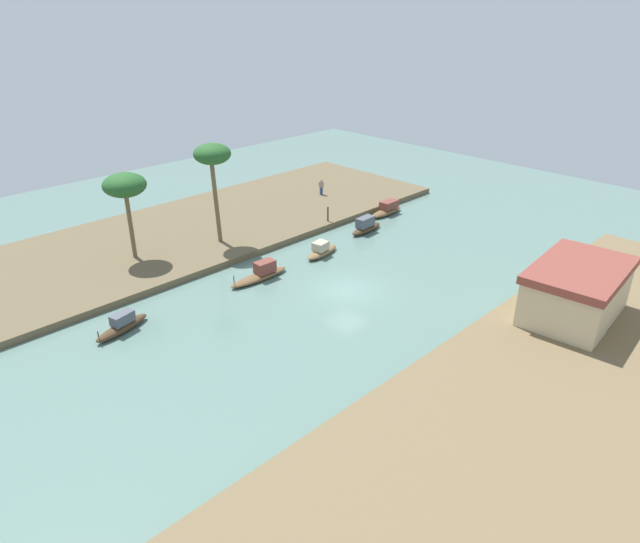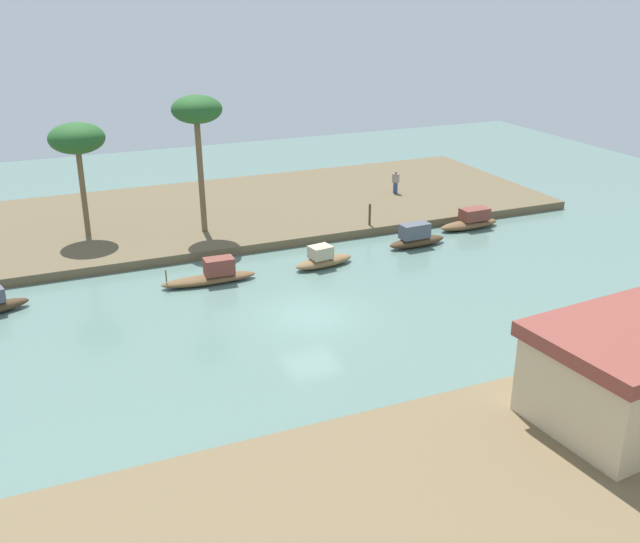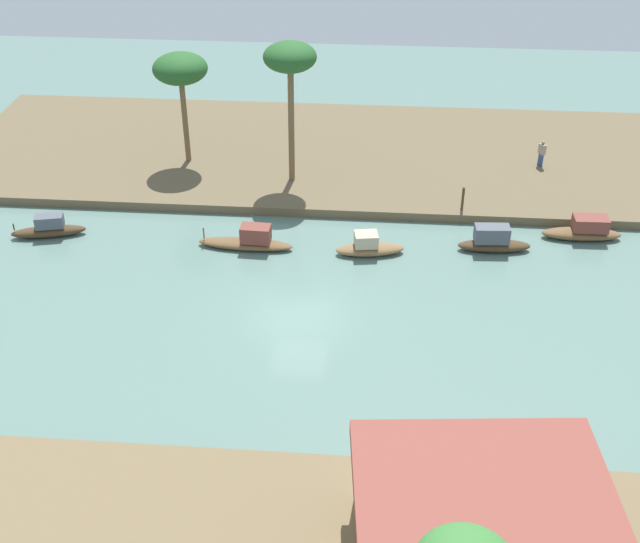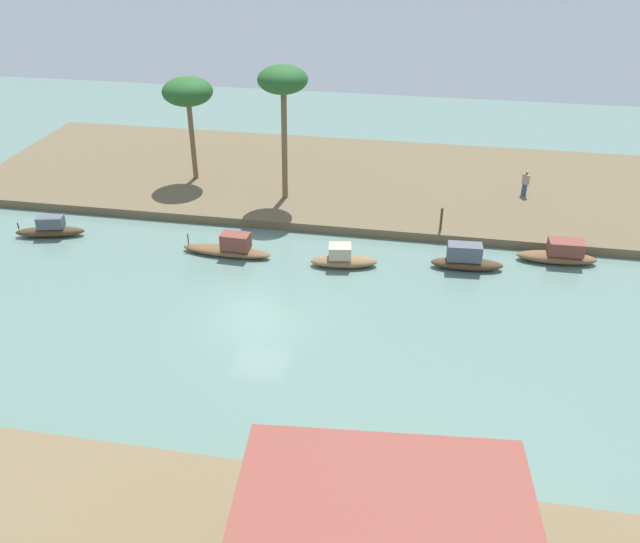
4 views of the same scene
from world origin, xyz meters
The scene contains 13 objects.
river_water centered at (0.00, 0.00, 0.00)m, with size 76.50×76.50×0.00m, color slate.
riverbank_left centered at (0.00, -16.30, 0.25)m, with size 43.91×14.94×0.50m, color brown.
riverbank_right centered at (0.00, 16.30, 0.25)m, with size 43.91×14.94×0.50m, color brown.
sampan_foreground centered at (-2.96, -5.43, 0.41)m, with size 3.52×1.60×1.17m.
sampan_with_tall_canopy centered at (13.44, -5.85, 0.43)m, with size 3.85×1.71×1.18m.
sampan_upstream_small centered at (-13.85, -7.79, 0.47)m, with size 4.04×1.22×1.24m.
sampan_open_hull centered at (-9.11, -6.26, 0.52)m, with size 3.67×1.21×1.36m.
sampan_with_red_awning centered at (3.05, -5.50, 0.43)m, with size 4.83×1.25×1.27m.
person_on_near_bank centered at (-12.64, -15.17, 1.24)m, with size 0.42×0.50×1.55m.
mooring_post centered at (-7.76, -9.47, 1.15)m, with size 0.14×0.14×1.30m, color #4C3823.
palm_tree_left_near centered at (1.61, -12.48, 7.31)m, with size 2.83×2.83×7.80m.
palm_tree_left_far centered at (7.98, -14.29, 5.99)m, with size 3.08×3.08×6.42m.
riverside_building centered at (-6.64, 12.54, 2.18)m, with size 7.80×5.42×3.30m.
Camera 1 is at (25.68, 23.24, 17.97)m, focal length 32.03 mm.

